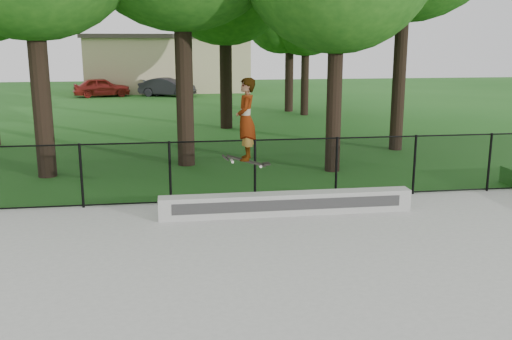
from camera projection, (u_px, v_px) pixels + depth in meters
The scene contains 9 objects.
ground at pixel (316, 318), 8.03m from camera, with size 100.00×100.00×0.00m, color #1E5919.
concrete_slab at pixel (316, 316), 8.03m from camera, with size 14.00×12.00×0.06m, color #9E9F9A.
grind_ledge at pixel (287, 204), 12.58m from camera, with size 5.61×0.40×0.48m, color #ACADA8.
car_a at pixel (102, 87), 39.61m from camera, with size 1.55×3.83×1.31m, color maroon.
car_b at pixel (167, 87), 39.84m from camera, with size 1.36×3.52×1.28m, color black.
car_c at pixel (169, 86), 41.50m from camera, with size 1.61×3.63×1.15m, color #9CA4B0.
skater_airborne at pixel (246, 121), 11.93m from camera, with size 0.82×0.69×1.92m.
chainlink_fence at pixel (255, 170), 13.54m from camera, with size 16.06×0.06×1.50m.
distant_building at pixel (169, 63), 43.91m from camera, with size 12.40×6.40×4.30m.
Camera 1 is at (-1.93, -7.17, 3.81)m, focal length 40.00 mm.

